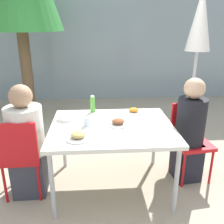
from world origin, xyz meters
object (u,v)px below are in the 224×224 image
Objects in this scene: person_right at (189,133)px; drinking_cup at (87,122)px; salad_bowl at (67,117)px; bottle at (93,104)px; chair_right at (190,135)px; person_left at (27,145)px; chair_left at (21,153)px; closed_umbrella at (199,29)px.

person_right is 1.17m from drinking_cup.
drinking_cup is at bearing -41.46° from salad_bowl.
bottle is 1.07× the size of salad_bowl.
person_left is at bearing -0.32° from chair_right.
salad_bowl is at bearing -141.94° from bottle.
bottle reaches higher than chair_left.
closed_umbrella reaches higher than bottle.
person_right reaches higher than salad_bowl.
person_left reaches higher than salad_bowl.
person_left is at bearing 57.97° from chair_left.
chair_left is 0.73× the size of person_left.
person_right is at bearing -16.51° from bottle.
chair_right is 0.11m from person_right.
bottle is (-1.09, 0.32, 0.26)m from person_right.
chair_left reaches higher than salad_bowl.
chair_left is at bearing -143.60° from bottle.
chair_left is at bearing 1.95° from chair_right.
closed_umbrella is at bearing 25.30° from person_left.
salad_bowl is at bearing -7.78° from chair_right.
chair_right is 4.39× the size of bottle.
chair_right is (1.86, 0.30, 0.00)m from chair_left.
chair_left is 1.00× the size of chair_right.
person_right is (1.77, 0.14, 0.02)m from person_left.
closed_umbrella is (0.36, 0.94, 1.09)m from person_right.
bottle is at bearing 34.93° from chair_left.
drinking_cup is at bearing 8.19° from chair_left.
drinking_cup is (-0.06, -0.43, -0.05)m from bottle.
person_left reaches higher than chair_left.
person_right is 0.54× the size of closed_umbrella.
person_left is at bearing -146.17° from bottle.
person_right is at bearing 2.93° from person_left.
salad_bowl is at bearing 138.54° from drinking_cup.
closed_umbrella is at bearing 25.88° from salad_bowl.
bottle is at bearing -156.92° from closed_umbrella.
closed_umbrella is at bearing -118.09° from chair_right.
person_right reaches higher than person_left.
chair_right is 1.20m from bottle.
person_left is at bearing -2.91° from person_right.
person_right is (-0.04, -0.09, 0.06)m from chair_right.
chair_right is at bearing -11.86° from bottle.
person_left is 1.37× the size of chair_right.
person_left is 0.67m from drinking_cup.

